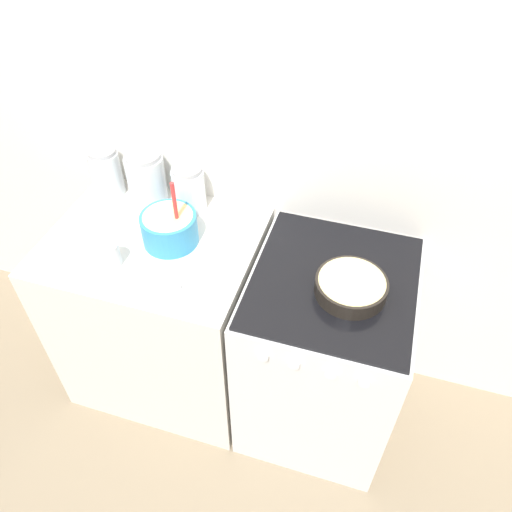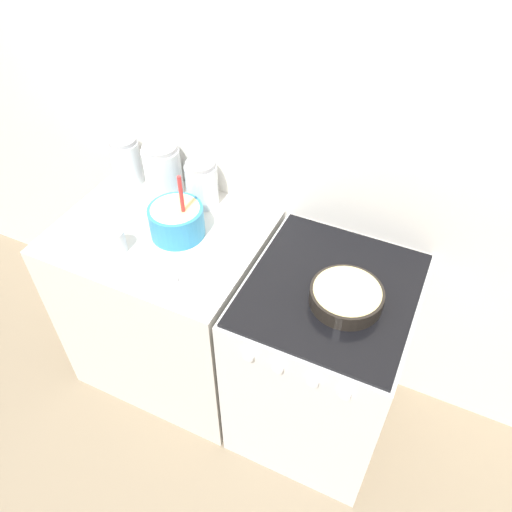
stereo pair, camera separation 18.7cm
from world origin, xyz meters
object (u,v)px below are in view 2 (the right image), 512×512
(storage_jar_right, at_px, (202,186))
(tin_can, at_px, (115,241))
(storage_jar_middle, at_px, (163,173))
(storage_jar_left, at_px, (127,163))
(stove, at_px, (321,360))
(mixing_bowl, at_px, (176,219))
(baking_pan, at_px, (346,296))

(storage_jar_right, relative_size, tin_can, 2.09)
(tin_can, bearing_deg, storage_jar_middle, 95.10)
(storage_jar_left, height_order, storage_jar_middle, storage_jar_middle)
(stove, relative_size, storage_jar_right, 4.47)
(mixing_bowl, xyz_separation_m, storage_jar_middle, (-0.20, 0.22, 0.03))
(storage_jar_right, bearing_deg, storage_jar_left, 180.00)
(mixing_bowl, bearing_deg, storage_jar_left, 150.67)
(storage_jar_middle, bearing_deg, mixing_bowl, -47.83)
(mixing_bowl, height_order, storage_jar_middle, mixing_bowl)
(baking_pan, bearing_deg, storage_jar_right, 158.80)
(mixing_bowl, distance_m, storage_jar_right, 0.22)
(storage_jar_left, bearing_deg, baking_pan, -14.28)
(storage_jar_left, xyz_separation_m, storage_jar_middle, (0.19, 0.00, 0.01))
(stove, distance_m, baking_pan, 0.50)
(mixing_bowl, xyz_separation_m, storage_jar_left, (-0.40, 0.22, 0.02))
(storage_jar_middle, bearing_deg, storage_jar_left, 180.00)
(storage_jar_middle, xyz_separation_m, storage_jar_right, (0.19, 0.00, -0.01))
(storage_jar_middle, relative_size, storage_jar_right, 1.13)
(storage_jar_left, bearing_deg, storage_jar_middle, 0.00)
(storage_jar_right, bearing_deg, baking_pan, -21.20)
(storage_jar_left, height_order, tin_can, storage_jar_left)
(storage_jar_left, relative_size, storage_jar_right, 1.06)
(stove, height_order, mixing_bowl, mixing_bowl)
(baking_pan, distance_m, storage_jar_middle, 0.98)
(mixing_bowl, relative_size, baking_pan, 1.12)
(mixing_bowl, height_order, storage_jar_right, mixing_bowl)
(baking_pan, relative_size, storage_jar_middle, 1.11)
(baking_pan, relative_size, storage_jar_right, 1.26)
(tin_can, bearing_deg, baking_pan, 7.83)
(storage_jar_left, distance_m, storage_jar_middle, 0.19)
(tin_can, bearing_deg, mixing_bowl, 48.99)
(storage_jar_middle, bearing_deg, stove, -15.48)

